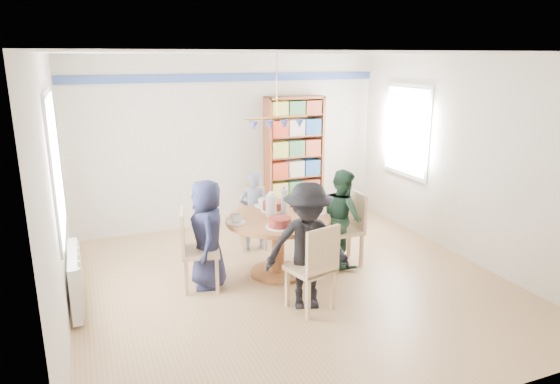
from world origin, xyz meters
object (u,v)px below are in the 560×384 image
chair_near (315,265)px  person_near (308,246)px  chair_left (193,246)px  person_right (343,217)px  chair_far (253,215)px  dining_table (278,232)px  person_far (254,211)px  bookshelf (294,160)px  chair_right (350,224)px  person_left (207,234)px  radiator (76,279)px

chair_near → person_near: size_ratio=0.70×
chair_left → person_right: person_right is taller
chair_left → person_near: (1.05, -0.89, 0.17)m
chair_far → person_near: 1.95m
dining_table → person_near: bearing=-91.2°
person_far → person_right: bearing=146.6°
chair_left → bookshelf: bookshelf is taller
chair_far → chair_near: chair_near is taller
chair_far → bookshelf: 1.56m
dining_table → chair_near: (0.01, -1.03, -0.02)m
chair_right → chair_near: bearing=-134.1°
chair_right → person_left: 1.91m
chair_left → chair_right: (2.09, 0.02, -0.01)m
dining_table → chair_far: bearing=88.8°
dining_table → chair_left: bearing=-179.4°
chair_right → bookshelf: bookshelf is taller
person_left → bookshelf: bearing=143.8°
chair_right → person_right: size_ratio=0.75×
radiator → person_far: size_ratio=0.89×
chair_right → person_near: (-1.04, -0.91, 0.18)m
dining_table → person_right: bearing=0.6°
chair_far → person_left: size_ratio=0.65×
person_left → person_far: size_ratio=1.16×
radiator → chair_right: bearing=0.5°
person_left → person_far: 1.27m
chair_far → person_left: person_left is taller
chair_near → person_right: person_right is taller
person_near → bookshelf: bearing=87.0°
chair_right → person_right: person_right is taller
chair_far → person_near: size_ratio=0.61×
dining_table → person_left: size_ratio=0.99×
person_near → bookshelf: 3.14m
chair_left → person_near: 1.38m
person_right → person_near: size_ratio=0.91×
dining_table → person_far: (-0.00, 0.92, 0.01)m
radiator → person_right: (3.27, 0.03, 0.29)m
radiator → dining_table: 2.37m
person_left → bookshelf: (1.99, 2.01, 0.35)m
chair_far → person_far: 0.15m
chair_far → person_right: bearing=-48.9°
dining_table → chair_near: chair_near is taller
chair_right → person_far: person_far is taller
radiator → chair_near: size_ratio=1.02×
chair_right → person_far: 1.37m
chair_right → chair_far: (-1.00, 1.02, -0.06)m
chair_far → person_left: 1.38m
person_far → bookshelf: size_ratio=0.55×
chair_right → person_near: bearing=-138.9°
dining_table → chair_right: (1.02, 0.01, -0.03)m
chair_right → person_left: size_ratio=0.73×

